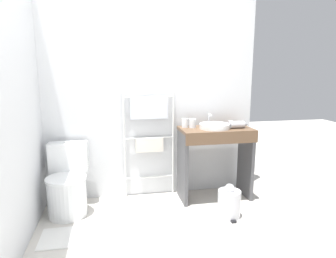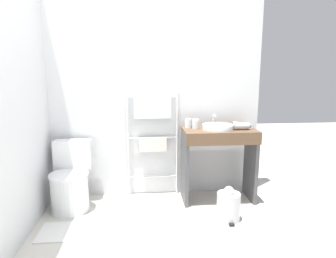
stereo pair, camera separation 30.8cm
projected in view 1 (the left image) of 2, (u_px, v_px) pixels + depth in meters
The scene contains 12 objects.
wall_back at pixel (147, 93), 3.50m from camera, with size 2.58×0.12×2.46m, color silver.
wall_side at pixel (13, 101), 2.53m from camera, with size 0.12×2.09×2.46m, color silver.
toilet at pixel (67, 186), 3.14m from camera, with size 0.41×0.54×0.73m.
towel_radiator at pixel (149, 126), 3.46m from camera, with size 0.60×0.06×1.24m.
vanity_counter at pixel (215, 152), 3.45m from camera, with size 0.81×0.45×0.84m.
sink_basin at pixel (215, 126), 3.37m from camera, with size 0.34×0.34×0.06m.
faucet at pixel (209, 118), 3.54m from camera, with size 0.02×0.10×0.14m.
cup_near_wall at pixel (185, 123), 3.44m from camera, with size 0.07×0.07×0.10m.
cup_near_edge at pixel (193, 123), 3.41m from camera, with size 0.08×0.08×0.11m.
hair_dryer at pixel (238, 124), 3.40m from camera, with size 0.22×0.17×0.08m.
trash_bin at pixel (229, 203), 3.07m from camera, with size 0.23×0.27×0.36m.
bath_mat at pixel (72, 237), 2.71m from camera, with size 0.56×0.36×0.01m, color silver.
Camera 1 is at (-0.42, -2.03, 1.49)m, focal length 32.00 mm.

